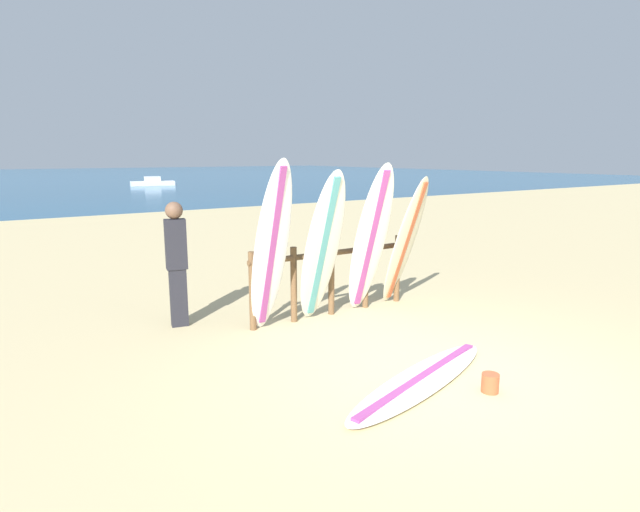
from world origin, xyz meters
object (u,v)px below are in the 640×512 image
Objects in this scene: surfboard_lying_on_sand at (421,379)px; beachgoer_standing at (177,259)px; surfboard_leaning_left at (322,249)px; surfboard_leaning_center at (405,242)px; surfboard_rack at (331,272)px; surfboard_leaning_far_left at (271,248)px; surfboard_leaning_center_left at (370,241)px; small_boat_offshore at (153,182)px; sand_bucket at (490,383)px.

beachgoer_standing is at bearing 114.94° from surfboard_lying_on_sand.
surfboard_leaning_center is (1.57, 0.09, -0.06)m from surfboard_leaning_left.
surfboard_lying_on_sand is (-0.17, -2.09, -1.03)m from surfboard_leaning_left.
surfboard_leaning_far_left is (-1.14, -0.30, 0.50)m from surfboard_rack.
surfboard_leaning_center_left reaches higher than surfboard_leaning_left.
surfboard_rack reaches higher than surfboard_lying_on_sand.
beachgoer_standing is at bearing 131.44° from surfboard_leaning_far_left.
surfboard_leaning_center_left is at bearing -1.98° from surfboard_leaning_left.
beachgoer_standing is 34.80m from small_boat_offshore.
surfboard_leaning_left reaches higher than small_boat_offshore.
surfboard_rack is 13.97× the size of sand_bucket.
surfboard_leaning_center_left is 1.10× the size of surfboard_leaning_center.
surfboard_leaning_center_left is 0.86× the size of surfboard_lying_on_sand.
surfboard_rack is 0.79× the size of small_boat_offshore.
surfboard_leaning_left is 0.80m from surfboard_leaning_center_left.
surfboard_lying_on_sand is 13.60× the size of sand_bucket.
surfboard_leaning_far_left is 0.89× the size of surfboard_lying_on_sand.
surfboard_leaning_far_left is 2.48m from surfboard_lying_on_sand.
surfboard_leaning_center_left is at bearing 77.99° from sand_bucket.
surfboard_leaning_center_left is (0.80, -0.03, 0.04)m from surfboard_leaning_left.
beachgoer_standing is at bearing 155.79° from surfboard_leaning_center_left.
beachgoer_standing is 4.22m from sand_bucket.
small_boat_offshore is at bearing 78.96° from sand_bucket.
beachgoer_standing is (-1.63, 1.07, -0.14)m from surfboard_leaning_left.
surfboard_leaning_left reaches higher than surfboard_rack.
surfboard_lying_on_sand is at bearing -115.07° from surfboard_leaning_center_left.
sand_bucket is at bearing -51.78° from surfboard_lying_on_sand.
small_boat_offshore is (8.26, 34.58, -0.88)m from surfboard_leaning_far_left.
surfboard_leaning_far_left is 12.06× the size of sand_bucket.
surfboard_leaning_center is 3.15m from sand_bucket.
surfboard_leaning_center reaches higher than surfboard_rack.
surfboard_leaning_far_left is 1.34× the size of beachgoer_standing.
small_boat_offshore is at bearing 77.75° from surfboard_leaning_left.
sand_bucket is (0.99, -2.67, -1.04)m from surfboard_leaning_far_left.
surfboard_leaning_center is at bearing 0.97° from surfboard_leaning_far_left.
beachgoer_standing is (-0.89, 1.01, -0.20)m from surfboard_leaning_far_left.
sand_bucket is at bearing -101.04° from small_boat_offshore.
surfboard_leaning_far_left is 3.03m from sand_bucket.
surfboard_rack is 1.19× the size of surfboard_leaning_center_left.
surfboard_leaning_center is 10.66× the size of sand_bucket.
surfboard_leaning_center reaches higher than surfboard_lying_on_sand.
surfboard_leaning_center_left is 2.83m from sand_bucket.
surfboard_leaning_center_left is at bearing -3.01° from surfboard_leaning_far_left.
surfboard_lying_on_sand is at bearing -94.52° from surfboard_leaning_left.
surfboard_leaning_far_left is at bearing -179.03° from surfboard_leaning_center.
surfboard_leaning_center_left is 0.67× the size of small_boat_offshore.
surfboard_leaning_left reaches higher than surfboard_leaning_center.
small_boat_offshore is at bearing 78.18° from surfboard_lying_on_sand.
surfboard_leaning_center_left reaches higher than small_boat_offshore.
surfboard_rack is 1.26m from surfboard_leaning_center.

